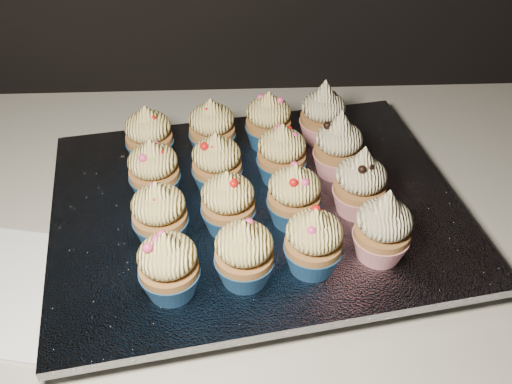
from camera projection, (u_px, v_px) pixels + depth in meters
worktop at (341, 212)px, 0.77m from camera, size 2.44×0.64×0.04m
napkin at (11, 288)px, 0.64m from camera, size 0.21×0.21×0.00m
baking_tray at (256, 215)px, 0.72m from camera, size 0.51×0.42×0.02m
foil_lining at (256, 205)px, 0.71m from camera, size 0.55×0.46×0.01m
cupcake_0 at (169, 266)px, 0.57m from camera, size 0.06×0.06×0.08m
cupcake_1 at (244, 254)px, 0.59m from camera, size 0.06×0.06×0.08m
cupcake_2 at (314, 242)px, 0.60m from camera, size 0.06×0.06×0.08m
cupcake_3 at (383, 228)px, 0.61m from camera, size 0.06×0.06×0.10m
cupcake_4 at (160, 214)px, 0.63m from camera, size 0.06×0.06×0.08m
cupcake_5 at (228, 203)px, 0.65m from camera, size 0.06×0.06×0.08m
cupcake_6 at (294, 196)px, 0.66m from camera, size 0.06×0.06×0.08m
cupcake_7 at (360, 184)px, 0.67m from camera, size 0.06×0.06×0.10m
cupcake_8 at (154, 171)px, 0.69m from camera, size 0.06×0.06×0.08m
cupcake_9 at (217, 164)px, 0.70m from camera, size 0.06×0.06×0.08m
cupcake_10 at (282, 155)px, 0.72m from camera, size 0.06×0.06×0.08m
cupcake_11 at (338, 147)px, 0.73m from camera, size 0.06×0.06×0.10m
cupcake_12 at (149, 136)px, 0.75m from camera, size 0.06×0.06×0.08m
cupcake_13 at (212, 129)px, 0.76m from camera, size 0.06×0.06×0.08m
cupcake_14 at (268, 122)px, 0.78m from camera, size 0.06×0.06×0.08m
cupcake_15 at (323, 115)px, 0.78m from camera, size 0.06×0.06×0.10m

